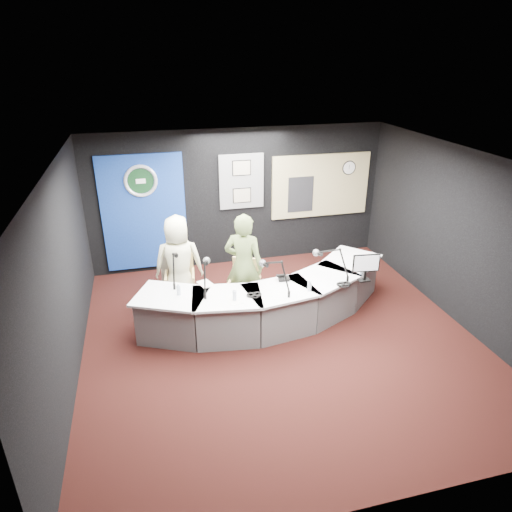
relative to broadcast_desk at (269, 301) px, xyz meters
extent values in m
plane|color=black|center=(0.05, -0.55, -0.38)|extent=(6.00, 6.00, 0.00)
cube|color=silver|center=(0.05, -0.55, 2.42)|extent=(6.00, 6.00, 0.02)
cube|color=black|center=(0.05, 2.45, 1.02)|extent=(6.00, 0.02, 2.80)
cube|color=black|center=(0.05, -3.55, 1.02)|extent=(6.00, 0.02, 2.80)
cube|color=black|center=(-2.95, -0.55, 1.02)|extent=(0.02, 6.00, 2.80)
cube|color=black|center=(3.05, -0.55, 1.02)|extent=(0.02, 6.00, 2.80)
cube|color=navy|center=(-1.85, 2.42, 0.88)|extent=(1.60, 0.05, 2.30)
torus|color=silver|center=(-1.85, 2.38, 1.52)|extent=(0.63, 0.07, 0.63)
cylinder|color=black|center=(-1.85, 2.38, 1.52)|extent=(0.48, 0.01, 0.48)
cube|color=slate|center=(0.10, 2.42, 1.38)|extent=(0.90, 0.04, 1.10)
cube|color=gray|center=(0.10, 2.39, 1.65)|extent=(0.34, 0.02, 0.27)
cube|color=gray|center=(0.10, 2.39, 1.09)|extent=(0.34, 0.02, 0.27)
cube|color=tan|center=(1.80, 2.42, 1.18)|extent=(2.12, 0.06, 1.32)
cube|color=beige|center=(1.80, 2.41, 1.18)|extent=(2.00, 0.02, 1.20)
cube|color=black|center=(1.35, 2.39, 1.03)|extent=(0.55, 0.02, 0.75)
cylinder|color=white|center=(2.40, 2.39, 1.52)|extent=(0.28, 0.01, 0.28)
cube|color=gray|center=(-1.41, 1.08, 0.24)|extent=(0.51, 0.15, 0.70)
imported|color=beige|center=(-1.36, 0.83, 0.47)|extent=(0.86, 0.60, 1.69)
imported|color=#576937|center=(-0.34, 0.32, 0.53)|extent=(0.79, 0.70, 1.81)
cube|color=black|center=(1.50, -0.37, 0.70)|extent=(0.46, 0.08, 0.31)
cube|color=black|center=(0.25, -0.02, 0.40)|extent=(0.19, 0.16, 0.04)
torus|color=black|center=(1.11, -0.42, 0.39)|extent=(0.22, 0.22, 0.04)
torus|color=black|center=(-0.35, -0.41, 0.39)|extent=(0.20, 0.20, 0.03)
cube|color=white|center=(-1.01, 0.16, 0.38)|extent=(0.28, 0.32, 0.00)
cube|color=white|center=(-0.66, -0.47, 0.38)|extent=(0.24, 0.31, 0.00)
camera|label=1|loc=(-1.80, -6.28, 3.79)|focal=32.00mm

